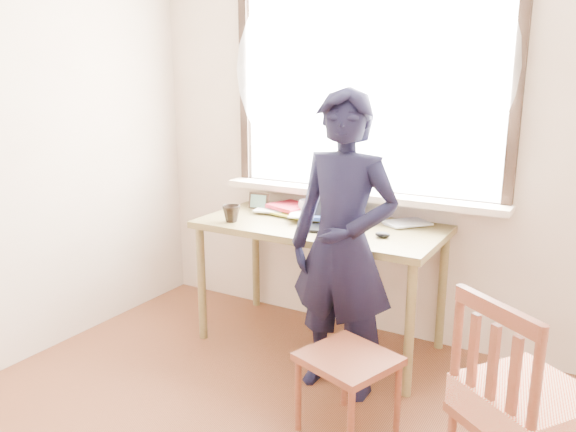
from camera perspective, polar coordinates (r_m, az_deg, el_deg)
The scene contains 13 objects.
room_shell at distance 1.92m, azimuth -7.97°, elevation 13.47°, with size 3.52×4.02×2.61m.
desk at distance 3.42m, azimuth 3.30°, elevation -2.08°, with size 1.47×0.73×0.79m.
laptop at distance 3.32m, azimuth 4.54°, elevation -0.18°, with size 0.40×0.35×0.23m.
mug_white at distance 3.58m, azimuth 2.07°, elevation 0.84°, with size 0.13×0.13×0.10m, color white.
mug_dark at distance 3.44m, azimuth -5.77°, elevation 0.24°, with size 0.11×0.11×0.10m, color black.
mouse at distance 3.14m, azimuth 9.60°, elevation -1.88°, with size 0.09×0.06×0.03m, color black.
desk_clutter at distance 3.67m, azimuth 1.84°, elevation 0.77°, with size 0.91×0.54×0.05m.
book_a at distance 3.80m, azimuth -0.59°, elevation 1.03°, with size 0.22×0.30×0.03m, color white.
book_b at distance 3.51m, azimuth 11.18°, elevation -0.38°, with size 0.19×0.25×0.02m, color white.
picture_frame at distance 3.72m, azimuth -2.98°, elevation 1.39°, with size 0.14×0.03×0.11m.
work_chair at distance 2.71m, azimuth 6.14°, elevation -15.08°, with size 0.49×0.48×0.40m.
side_chair at distance 2.32m, azimuth 22.79°, elevation -17.51°, with size 0.58×0.58×0.91m.
person at distance 2.91m, azimuth 5.60°, elevation -3.07°, with size 0.58×0.38×1.60m, color black.
Camera 1 is at (1.15, -1.31, 1.65)m, focal length 35.00 mm.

